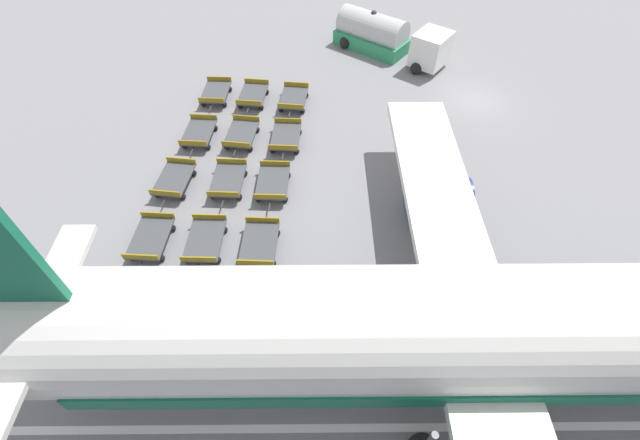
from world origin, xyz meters
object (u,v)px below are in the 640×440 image
(baggage_dolly_row_near_col_c, at_px, (174,180))
(baggage_dolly_row_mid_a_col_a, at_px, (253,95))
(baggage_dolly_row_near_col_a, at_px, (216,93))
(baggage_dolly_row_mid_a_col_c, at_px, (228,180))
(airplane, at_px, (506,330))
(baggage_dolly_row_mid_b_col_a, at_px, (294,98))
(baggage_dolly_row_mid_b_col_c, at_px, (273,183))
(baggage_dolly_row_mid_a_col_b, at_px, (242,134))
(baggage_dolly_row_near_col_d, at_px, (151,238))
(baggage_dolly_row_near_col_b, at_px, (199,133))
(baggage_dolly_row_mid_b_col_b, at_px, (286,137))
(baggage_dolly_row_mid_a_col_d, at_px, (205,240))
(fuel_tanker_primary, at_px, (385,37))
(baggage_dolly_row_mid_b_col_d, at_px, (259,244))

(baggage_dolly_row_near_col_c, bearing_deg, baggage_dolly_row_mid_a_col_a, 159.52)
(baggage_dolly_row_near_col_a, height_order, baggage_dolly_row_mid_a_col_c, same)
(airplane, xyz_separation_m, baggage_dolly_row_mid_b_col_a, (-18.48, -9.03, -3.15))
(baggage_dolly_row_near_col_c, relative_size, baggage_dolly_row_mid_a_col_a, 1.00)
(baggage_dolly_row_mid_b_col_c, bearing_deg, baggage_dolly_row_mid_a_col_a, -164.66)
(baggage_dolly_row_mid_a_col_b, relative_size, baggage_dolly_row_mid_b_col_a, 1.00)
(baggage_dolly_row_near_col_d, bearing_deg, baggage_dolly_row_mid_b_col_a, 154.02)
(baggage_dolly_row_near_col_b, xyz_separation_m, baggage_dolly_row_near_col_d, (8.53, -0.49, 0.00))
(baggage_dolly_row_near_col_d, relative_size, baggage_dolly_row_mid_a_col_a, 0.99)
(baggage_dolly_row_near_col_a, xyz_separation_m, baggage_dolly_row_mid_b_col_b, (4.74, 5.37, 0.00))
(baggage_dolly_row_mid_a_col_b, height_order, baggage_dolly_row_mid_a_col_d, same)
(baggage_dolly_row_near_col_a, xyz_separation_m, baggage_dolly_row_mid_a_col_b, (4.57, 2.55, 0.00))
(baggage_dolly_row_near_col_a, bearing_deg, fuel_tanker_primary, 120.23)
(baggage_dolly_row_mid_a_col_a, xyz_separation_m, baggage_dolly_row_mid_a_col_b, (4.38, -0.09, 0.00))
(airplane, distance_m, baggage_dolly_row_mid_a_col_c, 16.11)
(baggage_dolly_row_near_col_d, height_order, baggage_dolly_row_mid_a_col_d, same)
(baggage_dolly_row_near_col_d, distance_m, baggage_dolly_row_mid_b_col_d, 5.49)
(baggage_dolly_row_near_col_a, xyz_separation_m, baggage_dolly_row_mid_a_col_c, (8.77, 2.47, 0.00))
(baggage_dolly_row_mid_b_col_b, bearing_deg, baggage_dolly_row_near_col_a, -131.45)
(baggage_dolly_row_near_col_b, bearing_deg, baggage_dolly_row_mid_b_col_b, 88.05)
(fuel_tanker_primary, relative_size, baggage_dolly_row_near_col_a, 2.61)
(baggage_dolly_row_mid_a_col_c, height_order, baggage_dolly_row_mid_b_col_a, same)
(baggage_dolly_row_mid_b_col_d, bearing_deg, baggage_dolly_row_near_col_a, -159.80)
(baggage_dolly_row_near_col_a, bearing_deg, baggage_dolly_row_mid_b_col_b, 48.55)
(baggage_dolly_row_mid_a_col_a, bearing_deg, baggage_dolly_row_mid_a_col_c, -1.16)
(baggage_dolly_row_mid_a_col_b, xyz_separation_m, baggage_dolly_row_mid_b_col_c, (4.29, 2.47, 0.00))
(baggage_dolly_row_near_col_d, bearing_deg, baggage_dolly_row_mid_a_col_a, 165.72)
(baggage_dolly_row_near_col_c, bearing_deg, baggage_dolly_row_mid_a_col_b, 143.65)
(baggage_dolly_row_near_col_c, bearing_deg, baggage_dolly_row_near_col_a, 176.24)
(baggage_dolly_row_near_col_c, bearing_deg, airplane, 56.12)
(baggage_dolly_row_mid_a_col_c, height_order, baggage_dolly_row_mid_b_col_b, same)
(airplane, bearing_deg, baggage_dolly_row_near_col_a, -142.56)
(baggage_dolly_row_mid_b_col_b, bearing_deg, baggage_dolly_row_mid_a_col_a, -149.10)
(baggage_dolly_row_mid_a_col_b, distance_m, baggage_dolly_row_mid_b_col_b, 2.82)
(baggage_dolly_row_mid_a_col_b, bearing_deg, baggage_dolly_row_near_col_c, -36.35)
(baggage_dolly_row_near_col_b, relative_size, baggage_dolly_row_mid_a_col_a, 0.99)
(baggage_dolly_row_mid_b_col_a, bearing_deg, baggage_dolly_row_near_col_a, -95.11)
(baggage_dolly_row_mid_b_col_a, bearing_deg, fuel_tanker_primary, 138.75)
(airplane, bearing_deg, baggage_dolly_row_mid_b_col_c, -136.79)
(fuel_tanker_primary, xyz_separation_m, baggage_dolly_row_mid_b_col_c, (15.93, -7.11, -0.81))
(baggage_dolly_row_mid_a_col_b, distance_m, baggage_dolly_row_mid_b_col_c, 4.95)
(baggage_dolly_row_mid_b_col_c, distance_m, baggage_dolly_row_mid_b_col_d, 4.33)
(baggage_dolly_row_near_col_b, height_order, baggage_dolly_row_mid_a_col_b, same)
(baggage_dolly_row_mid_a_col_c, bearing_deg, baggage_dolly_row_mid_a_col_a, 178.84)
(baggage_dolly_row_mid_a_col_b, bearing_deg, baggage_dolly_row_mid_a_col_d, -2.95)
(baggage_dolly_row_near_col_a, height_order, baggage_dolly_row_near_col_b, same)
(baggage_dolly_row_mid_b_col_c, bearing_deg, baggage_dolly_row_mid_a_col_d, -34.43)
(baggage_dolly_row_near_col_a, relative_size, baggage_dolly_row_mid_a_col_c, 1.00)
(baggage_dolly_row_mid_a_col_a, height_order, baggage_dolly_row_mid_b_col_b, same)
(baggage_dolly_row_mid_a_col_c, bearing_deg, baggage_dolly_row_mid_a_col_d, -4.72)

